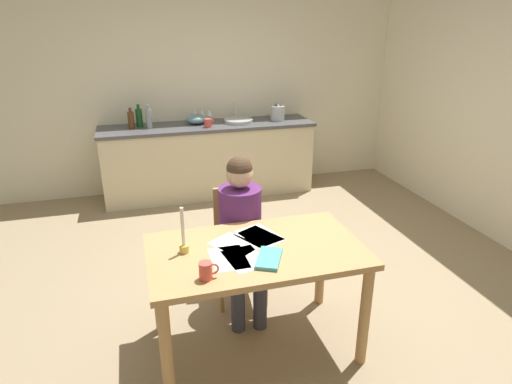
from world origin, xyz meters
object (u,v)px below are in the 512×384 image
bottle_wine_red (149,118)px  wine_glass_by_kettle (202,113)px  dining_table (256,264)px  wine_glass_back_left (195,114)px  mixing_bowl (196,119)px  bottle_vinegar (139,118)px  stovetop_kettle (277,112)px  teacup_on_counter (208,123)px  candlestick (184,240)px  wine_glass_near_sink (209,113)px  chair_at_table (239,238)px  book_magazine (269,258)px  person_seated (242,226)px  coffee_mug (206,271)px  sink_unit (238,120)px  bottle_oil (131,120)px

bottle_wine_red → wine_glass_by_kettle: bearing=13.4°
dining_table → wine_glass_back_left: wine_glass_back_left is taller
bottle_wine_red → mixing_bowl: 0.57m
dining_table → bottle_vinegar: (-0.59, 3.00, 0.37)m
stovetop_kettle → wine_glass_back_left: (-1.03, 0.15, 0.01)m
teacup_on_counter → candlestick: bearing=-103.3°
wine_glass_near_sink → candlestick: bearing=-103.3°
dining_table → bottle_vinegar: 3.08m
chair_at_table → bottle_vinegar: 2.49m
book_magazine → wine_glass_back_left: size_ratio=1.65×
person_seated → mixing_bowl: 2.51m
coffee_mug → mixing_bowl: size_ratio=0.44×
mixing_bowl → stovetop_kettle: 1.03m
dining_table → teacup_on_counter: bearing=86.0°
chair_at_table → sink_unit: (0.56, 2.28, 0.43)m
chair_at_table → stovetop_kettle: stovetop_kettle is taller
dining_table → mixing_bowl: (0.09, 2.99, 0.32)m
chair_at_table → stovetop_kettle: (1.07, 2.28, 0.50)m
coffee_mug → chair_at_table: bearing=66.0°
bottle_oil → teacup_on_counter: bottle_oil is taller
wine_glass_by_kettle → wine_glass_back_left: size_ratio=1.00×
coffee_mug → wine_glass_by_kettle: size_ratio=0.74×
dining_table → bottle_wine_red: 2.98m
bottle_oil → teacup_on_counter: size_ratio=2.01×
dining_table → wine_glass_by_kettle: bearing=86.7°
bottle_vinegar → wine_glass_back_left: bottle_vinegar is taller
person_seated → coffee_mug: bearing=-117.3°
person_seated → sink_unit: size_ratio=3.32×
dining_table → sink_unit: sink_unit is taller
candlestick → teacup_on_counter: bearing=76.7°
bottle_oil → stovetop_kettle: 1.80m
dining_table → coffee_mug: coffee_mug is taller
book_magazine → wine_glass_near_sink: size_ratio=1.65×
teacup_on_counter → book_magazine: bearing=-93.1°
mixing_bowl → bottle_wine_red: bearing=-172.3°
chair_at_table → stovetop_kettle: 2.57m
bottle_vinegar → mixing_bowl: (0.68, -0.00, -0.06)m
stovetop_kettle → teacup_on_counter: stovetop_kettle is taller
candlestick → wine_glass_back_left: (0.52, 3.00, 0.17)m
person_seated → candlestick: person_seated is taller
bottle_wine_red → wine_glass_back_left: bearing=15.5°
dining_table → wine_glass_near_sink: 3.10m
chair_at_table → wine_glass_near_sink: bearing=84.7°
book_magazine → bottle_wine_red: size_ratio=0.93×
book_magazine → stovetop_kettle: size_ratio=1.16×
mixing_bowl → wine_glass_by_kettle: bearing=42.2°
bottle_oil → wine_glass_back_left: 0.78m
mixing_bowl → teacup_on_counter: (0.11, -0.22, -0.01)m
dining_table → book_magazine: book_magazine is taller
person_seated → candlestick: size_ratio=3.95×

